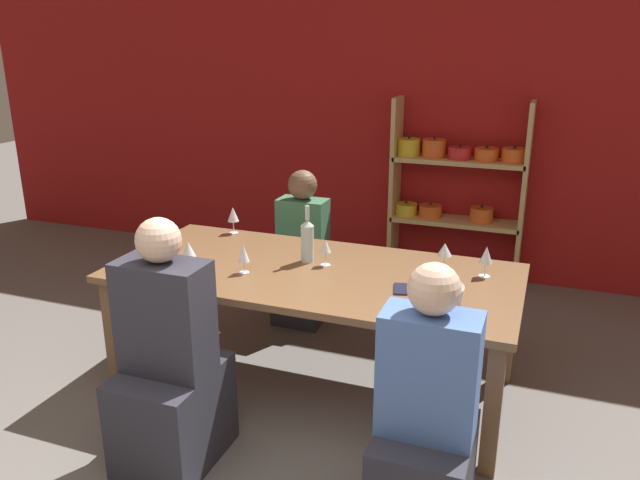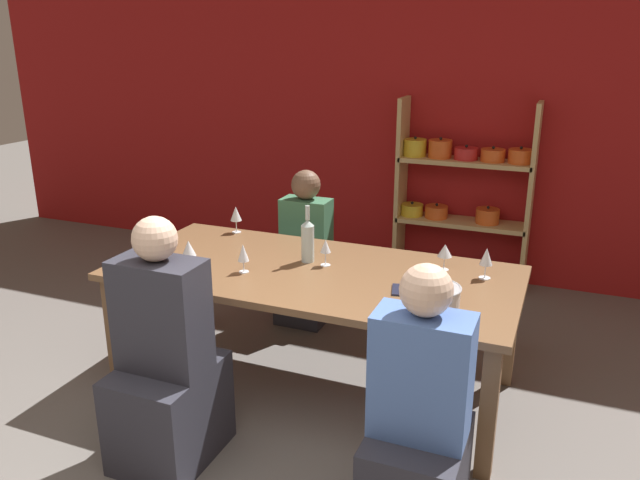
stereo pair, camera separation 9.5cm
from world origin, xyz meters
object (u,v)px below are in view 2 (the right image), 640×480
at_px(person_far_a, 306,264).
at_px(wine_glass_white_b, 189,249).
at_px(wine_glass_empty_b, 243,253).
at_px(wine_bottle_green, 308,240).
at_px(shelf_unit, 461,210).
at_px(person_near_b, 167,375).
at_px(wine_glass_red_a, 236,214).
at_px(wine_glass_empty_c, 486,257).
at_px(wine_glass_empty_a, 445,251).
at_px(person_near_a, 418,431).
at_px(cell_phone, 399,290).
at_px(mixing_bowl, 434,297).
at_px(wine_glass_white_a, 326,247).
at_px(dining_table, 313,282).

bearing_deg(person_far_a, wine_glass_white_b, 78.50).
bearing_deg(wine_glass_empty_b, wine_bottle_green, 48.53).
relative_size(shelf_unit, wine_bottle_green, 4.52).
xyz_separation_m(wine_glass_empty_b, person_near_b, (-0.05, -0.71, -0.40)).
distance_m(wine_glass_red_a, wine_glass_empty_c, 1.71).
distance_m(wine_glass_empty_a, person_far_a, 1.33).
bearing_deg(person_far_a, person_near_a, 126.31).
distance_m(person_near_a, person_near_b, 1.24).
relative_size(shelf_unit, wine_glass_empty_a, 9.95).
bearing_deg(wine_bottle_green, shelf_unit, 73.03).
distance_m(wine_glass_empty_c, cell_phone, 0.54).
distance_m(mixing_bowl, wine_bottle_green, 0.93).
bearing_deg(wine_glass_empty_a, wine_glass_empty_b, -156.17).
bearing_deg(person_near_b, wine_glass_white_a, 66.00).
bearing_deg(wine_glass_white_b, person_near_a, -20.82).
distance_m(wine_bottle_green, wine_glass_empty_c, 1.02).
relative_size(wine_glass_empty_c, person_near_b, 0.14).
height_order(wine_glass_empty_a, wine_glass_white_b, wine_glass_white_b).
xyz_separation_m(wine_glass_empty_a, wine_glass_empty_b, (-1.05, -0.46, -0.00)).
height_order(wine_glass_empty_a, person_near_a, person_near_a).
relative_size(wine_glass_empty_a, person_near_a, 0.13).
bearing_deg(wine_glass_white_b, dining_table, 23.15).
bearing_deg(shelf_unit, person_near_b, -107.10).
xyz_separation_m(wine_glass_red_a, wine_glass_empty_c, (1.69, -0.22, -0.00)).
bearing_deg(dining_table, person_far_a, 115.90).
relative_size(person_near_a, person_near_b, 0.94).
distance_m(cell_phone, person_far_a, 1.40).
height_order(wine_glass_empty_a, person_far_a, person_far_a).
bearing_deg(wine_glass_white_b, shelf_unit, 63.52).
distance_m(wine_glass_empty_b, person_far_a, 1.13).
height_order(wine_glass_empty_a, wine_glass_empty_c, wine_glass_empty_c).
bearing_deg(person_near_a, mixing_bowl, 97.59).
bearing_deg(wine_glass_red_a, wine_glass_empty_a, -7.16).
relative_size(shelf_unit, wine_glass_empty_c, 8.75).
xyz_separation_m(mixing_bowl, person_near_a, (0.08, -0.56, -0.38)).
relative_size(wine_bottle_green, wine_glass_empty_b, 2.05).
relative_size(shelf_unit, dining_table, 0.67).
xyz_separation_m(dining_table, wine_glass_white_a, (0.04, 0.10, 0.19)).
xyz_separation_m(shelf_unit, wine_glass_red_a, (-1.25, -1.54, 0.23)).
bearing_deg(wine_glass_red_a, wine_glass_empty_b, -57.47).
height_order(dining_table, mixing_bowl, mixing_bowl).
xyz_separation_m(shelf_unit, person_near_b, (-0.89, -2.90, -0.19)).
relative_size(wine_glass_empty_a, wine_glass_empty_c, 0.88).
bearing_deg(person_far_a, dining_table, 115.90).
height_order(dining_table, wine_glass_white_a, wine_glass_white_a).
bearing_deg(person_far_a, wine_glass_empty_a, 152.46).
relative_size(wine_glass_white_a, person_near_b, 0.13).
xyz_separation_m(wine_glass_empty_c, person_near_a, (-0.10, -1.08, -0.43)).
bearing_deg(mixing_bowl, wine_bottle_green, 154.86).
bearing_deg(wine_glass_red_a, shelf_unit, 50.93).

